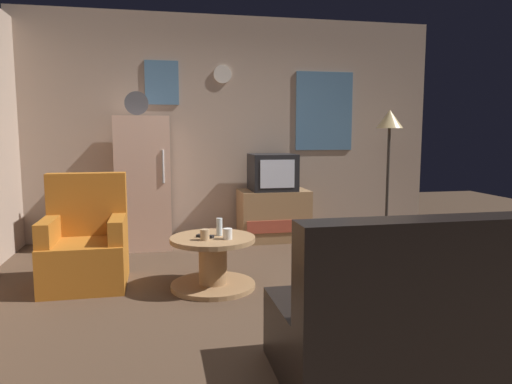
{
  "coord_description": "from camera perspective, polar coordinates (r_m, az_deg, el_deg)",
  "views": [
    {
      "loc": [
        -0.93,
        -3.57,
        1.32
      ],
      "look_at": [
        -0.02,
        0.9,
        0.75
      ],
      "focal_mm": 33.53,
      "sensor_mm": 36.0,
      "label": 1
    }
  ],
  "objects": [
    {
      "name": "ground_plane",
      "position": [
        3.91,
        2.96,
        -12.59
      ],
      "size": [
        12.0,
        12.0,
        0.0
      ],
      "primitive_type": "plane",
      "color": "#4C3828"
    },
    {
      "name": "standing_lamp",
      "position": [
        6.03,
        15.62,
        7.23
      ],
      "size": [
        0.32,
        0.32,
        1.59
      ],
      "color": "#332D28",
      "rests_on": "ground_plane"
    },
    {
      "name": "mug_ceramic_white",
      "position": [
        3.96,
        -3.4,
        -5.0
      ],
      "size": [
        0.08,
        0.08,
        0.09
      ],
      "primitive_type": "cylinder",
      "color": "silver",
      "rests_on": "coffee_table"
    },
    {
      "name": "remote_control",
      "position": [
        4.05,
        -6.09,
        -5.26
      ],
      "size": [
        0.15,
        0.12,
        0.02
      ],
      "primitive_type": "cube",
      "rotation": [
        0.0,
        0.0,
        -0.57
      ],
      "color": "black",
      "rests_on": "coffee_table"
    },
    {
      "name": "mug_ceramic_tan",
      "position": [
        3.94,
        -6.12,
        -5.09
      ],
      "size": [
        0.08,
        0.08,
        0.09
      ],
      "primitive_type": "cylinder",
      "color": "tan",
      "rests_on": "coffee_table"
    },
    {
      "name": "tv_stand",
      "position": [
        5.88,
        2.09,
        -2.77
      ],
      "size": [
        0.84,
        0.53,
        0.62
      ],
      "color": "#9E754C",
      "rests_on": "ground_plane"
    },
    {
      "name": "wine_glass",
      "position": [
        4.11,
        -4.39,
        -4.16
      ],
      "size": [
        0.05,
        0.05,
        0.15
      ],
      "primitive_type": "cylinder",
      "color": "silver",
      "rests_on": "coffee_table"
    },
    {
      "name": "fridge",
      "position": [
        5.63,
        -13.26,
        1.17
      ],
      "size": [
        0.6,
        0.62,
        1.77
      ],
      "color": "beige",
      "rests_on": "ground_plane"
    },
    {
      "name": "armchair",
      "position": [
        4.43,
        -19.63,
        -6.1
      ],
      "size": [
        0.68,
        0.68,
        0.96
      ],
      "color": "#B2661E",
      "rests_on": "ground_plane"
    },
    {
      "name": "wall_with_art",
      "position": [
        6.09,
        -2.73,
        7.63
      ],
      "size": [
        5.2,
        0.12,
        2.74
      ],
      "color": "tan",
      "rests_on": "ground_plane"
    },
    {
      "name": "couch",
      "position": [
        2.84,
        20.68,
        -14.12
      ],
      "size": [
        1.7,
        0.8,
        0.92
      ],
      "color": "black",
      "rests_on": "ground_plane"
    },
    {
      "name": "crt_tv",
      "position": [
        5.81,
        1.98,
        2.38
      ],
      "size": [
        0.54,
        0.51,
        0.44
      ],
      "color": "black",
      "rests_on": "tv_stand"
    },
    {
      "name": "coffee_table",
      "position": [
        4.12,
        -5.16,
        -8.36
      ],
      "size": [
        0.72,
        0.72,
        0.44
      ],
      "color": "#9E754C",
      "rests_on": "ground_plane"
    }
  ]
}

